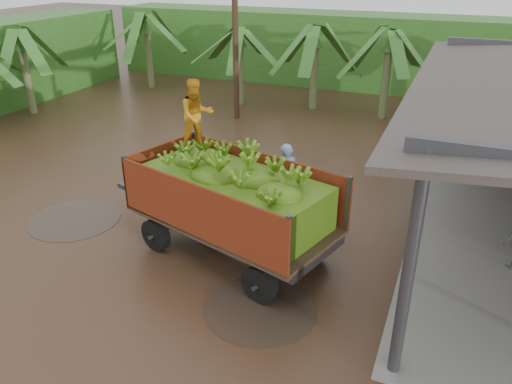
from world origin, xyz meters
The scene contains 6 objects.
ground centered at (0.00, 0.00, 0.00)m, with size 100.00×100.00×0.00m, color black.
hedge_north centered at (-2.00, 16.00, 1.80)m, with size 22.00×3.00×3.60m, color #2D661E.
banana_trailer centered at (1.30, -1.39, 1.42)m, with size 6.55×3.47×3.81m.
man_blue centered at (1.62, 1.29, 0.92)m, with size 0.67×0.44×1.84m, color #6C8CC5.
utility_pole centered at (-3.00, 8.23, 4.30)m, with size 1.20×0.24×8.48m.
banana_plants centered at (-5.15, 6.35, 1.80)m, with size 24.19×20.04×3.96m.
Camera 1 is at (5.57, -10.29, 6.28)m, focal length 35.00 mm.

